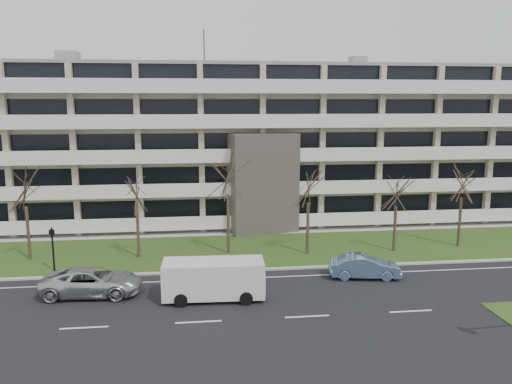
{
  "coord_description": "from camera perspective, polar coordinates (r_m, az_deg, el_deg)",
  "views": [
    {
      "loc": [
        -5.87,
        -25.47,
        11.69
      ],
      "look_at": [
        -1.68,
        10.0,
        5.27
      ],
      "focal_mm": 35.0,
      "sensor_mm": 36.0,
      "label": 1
    }
  ],
  "objects": [
    {
      "name": "sidewalk",
      "position": [
        45.86,
        0.85,
        -4.53
      ],
      "size": [
        90.0,
        2.0,
        0.08
      ],
      "primitive_type": "cube",
      "color": "#B2B2AD",
      "rests_on": "ground"
    },
    {
      "name": "silver_pickup",
      "position": [
        32.76,
        -18.22,
        -9.7
      ],
      "size": [
        6.19,
        3.16,
        1.67
      ],
      "primitive_type": "imported",
      "rotation": [
        0.0,
        0.0,
        1.51
      ],
      "color": "silver",
      "rests_on": "ground"
    },
    {
      "name": "tree_5",
      "position": [
        40.38,
        15.79,
        0.35
      ],
      "size": [
        3.26,
        3.26,
        6.52
      ],
      "color": "#382B21",
      "rests_on": "ground"
    },
    {
      "name": "tree_2",
      "position": [
        38.26,
        -13.53,
        0.24
      ],
      "size": [
        3.39,
        3.39,
        6.78
      ],
      "color": "#382B21",
      "rests_on": "ground"
    },
    {
      "name": "tree_1",
      "position": [
        40.41,
        -24.97,
        0.67
      ],
      "size": [
        3.65,
        3.65,
        7.31
      ],
      "color": "#382B21",
      "rests_on": "ground"
    },
    {
      "name": "tree_6",
      "position": [
        43.44,
        22.56,
        1.44
      ],
      "size": [
        3.65,
        3.65,
        7.3
      ],
      "color": "#382B21",
      "rests_on": "ground"
    },
    {
      "name": "tree_3",
      "position": [
        38.14,
        -3.25,
        2.46
      ],
      "size": [
        4.23,
        4.23,
        8.45
      ],
      "color": "#382B21",
      "rests_on": "ground"
    },
    {
      "name": "curb",
      "position": [
        35.91,
        3.08,
        -8.73
      ],
      "size": [
        90.0,
        0.35,
        0.12
      ],
      "primitive_type": "cube",
      "color": "#B2B2AD",
      "rests_on": "ground"
    },
    {
      "name": "lane_edge_line",
      "position": [
        34.54,
        3.5,
        -9.61
      ],
      "size": [
        90.0,
        0.12,
        0.01
      ],
      "primitive_type": "cube",
      "color": "white",
      "rests_on": "ground"
    },
    {
      "name": "grass_verge",
      "position": [
        40.62,
        1.87,
        -6.5
      ],
      "size": [
        90.0,
        10.0,
        0.06
      ],
      "primitive_type": "cube",
      "color": "#2B4617",
      "rests_on": "ground"
    },
    {
      "name": "apartment_building",
      "position": [
        51.29,
        -0.15,
        5.63
      ],
      "size": [
        60.5,
        15.1,
        18.75
      ],
      "color": "#B4A38C",
      "rests_on": "ground"
    },
    {
      "name": "tree_4",
      "position": [
        38.25,
        6.03,
        1.08
      ],
      "size": [
        3.65,
        3.65,
        7.3
      ],
      "color": "#382B21",
      "rests_on": "ground"
    },
    {
      "name": "white_van",
      "position": [
        30.49,
        -4.72,
        -9.57
      ],
      "size": [
        6.15,
        2.69,
        2.35
      ],
      "rotation": [
        0.0,
        0.0,
        -0.04
      ],
      "color": "white",
      "rests_on": "ground"
    },
    {
      "name": "blue_sedan",
      "position": [
        34.83,
        12.29,
        -8.31
      ],
      "size": [
        4.93,
        2.35,
        1.56
      ],
      "primitive_type": "imported",
      "rotation": [
        0.0,
        0.0,
        1.42
      ],
      "color": "#6C93BB",
      "rests_on": "ground"
    },
    {
      "name": "pedestrian_signal",
      "position": [
        37.54,
        -22.23,
        -5.5
      ],
      "size": [
        0.37,
        0.34,
        3.19
      ],
      "rotation": [
        0.0,
        0.0,
        -0.43
      ],
      "color": "black",
      "rests_on": "ground"
    },
    {
      "name": "ground",
      "position": [
        28.63,
        5.87,
        -13.97
      ],
      "size": [
        160.0,
        160.0,
        0.0
      ],
      "primitive_type": "plane",
      "color": "black",
      "rests_on": "ground"
    }
  ]
}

